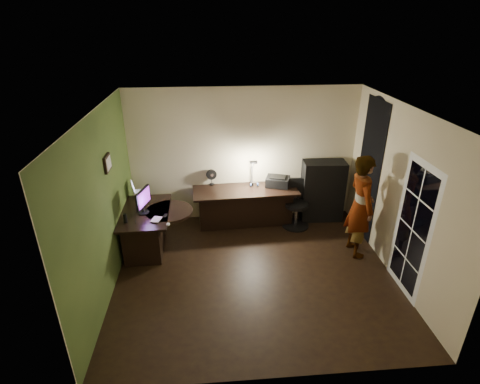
{
  "coord_description": "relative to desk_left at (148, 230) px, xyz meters",
  "views": [
    {
      "loc": [
        -0.67,
        -5.0,
        3.88
      ],
      "look_at": [
        -0.15,
        1.05,
        1.0
      ],
      "focal_mm": 28.0,
      "sensor_mm": 36.0,
      "label": 1
    }
  ],
  "objects": [
    {
      "name": "laptop",
      "position": [
        -0.15,
        0.61,
        0.59
      ],
      "size": [
        0.36,
        0.35,
        0.21
      ],
      "primitive_type": "cube",
      "rotation": [
        0.0,
        0.0,
        0.24
      ],
      "color": "silver",
      "rests_on": "laptop_stand"
    },
    {
      "name": "mouse",
      "position": [
        0.45,
        -0.54,
        0.42
      ],
      "size": [
        0.07,
        0.1,
        0.04
      ],
      "primitive_type": "ellipsoid",
      "rotation": [
        0.0,
        0.0,
        0.05
      ],
      "color": "silver",
      "rests_on": "desk_left"
    },
    {
      "name": "laptop_stand",
      "position": [
        -0.15,
        0.61,
        0.44
      ],
      "size": [
        0.24,
        0.2,
        0.09
      ],
      "primitive_type": "cube",
      "rotation": [
        0.0,
        0.0,
        -0.13
      ],
      "color": "silver",
      "rests_on": "desk_left"
    },
    {
      "name": "speaker",
      "position": [
        -0.26,
        -0.38,
        0.48
      ],
      "size": [
        0.08,
        0.08,
        0.16
      ],
      "primitive_type": "cylinder",
      "rotation": [
        0.0,
        0.0,
        -0.41
      ],
      "color": "black",
      "rests_on": "desk_left"
    },
    {
      "name": "monitor",
      "position": [
        -0.02,
        -0.07,
        0.56
      ],
      "size": [
        0.23,
        0.49,
        0.32
      ],
      "primitive_type": "cube",
      "rotation": [
        0.0,
        0.0,
        -0.29
      ],
      "color": "black",
      "rests_on": "desk_left"
    },
    {
      "name": "wall_left",
      "position": [
        -0.42,
        -0.88,
        0.96
      ],
      "size": [
        0.01,
        4.0,
        2.7
      ],
      "primitive_type": "cube",
      "color": "beige",
      "rests_on": "floor"
    },
    {
      "name": "phone",
      "position": [
        0.37,
        -0.22,
        0.4
      ],
      "size": [
        0.09,
        0.13,
        0.01
      ],
      "primitive_type": "cube",
      "rotation": [
        0.0,
        0.0,
        -0.26
      ],
      "color": "black",
      "rests_on": "desk_left"
    },
    {
      "name": "wall_front",
      "position": [
        1.83,
        -2.89,
        0.96
      ],
      "size": [
        4.5,
        0.01,
        2.7
      ],
      "primitive_type": "cube",
      "color": "beige",
      "rests_on": "floor"
    },
    {
      "name": "wall_right",
      "position": [
        4.08,
        -0.88,
        0.96
      ],
      "size": [
        0.01,
        4.0,
        2.7
      ],
      "primitive_type": "cube",
      "color": "beige",
      "rests_on": "floor"
    },
    {
      "name": "desk_left",
      "position": [
        0.0,
        0.0,
        0.0
      ],
      "size": [
        0.86,
        1.36,
        0.77
      ],
      "primitive_type": "cube",
      "rotation": [
        0.0,
        0.0,
        0.02
      ],
      "color": "black",
      "rests_on": "floor"
    },
    {
      "name": "desk_right",
      "position": [
        1.84,
        0.75,
        -0.0
      ],
      "size": [
        2.09,
        0.82,
        0.77
      ],
      "primitive_type": "cube",
      "rotation": [
        0.0,
        0.0,
        0.05
      ],
      "color": "black",
      "rests_on": "floor"
    },
    {
      "name": "desk_fan",
      "position": [
        1.18,
        1.04,
        0.56
      ],
      "size": [
        0.23,
        0.17,
        0.32
      ],
      "primitive_type": "cube",
      "rotation": [
        0.0,
        0.0,
        0.29
      ],
      "color": "black",
      "rests_on": "desk_right"
    },
    {
      "name": "floor",
      "position": [
        1.83,
        -0.88,
        -0.39
      ],
      "size": [
        4.5,
        4.0,
        0.01
      ],
      "primitive_type": "cube",
      "color": "black",
      "rests_on": "ground"
    },
    {
      "name": "green_wall_overlay",
      "position": [
        -0.41,
        -0.88,
        0.96
      ],
      "size": [
        0.0,
        4.0,
        2.7
      ],
      "primitive_type": "cube",
      "color": "#425923",
      "rests_on": "floor"
    },
    {
      "name": "framed_picture",
      "position": [
        -0.39,
        -0.43,
        1.46
      ],
      "size": [
        0.04,
        0.3,
        0.25
      ],
      "primitive_type": "cube",
      "color": "black",
      "rests_on": "wall_left"
    },
    {
      "name": "headphones",
      "position": [
        2.02,
        0.88,
        0.44
      ],
      "size": [
        0.18,
        0.08,
        0.08
      ],
      "primitive_type": "cube",
      "rotation": [
        0.0,
        0.0,
        0.01
      ],
      "color": "#2D4D9D",
      "rests_on": "desk_right"
    },
    {
      "name": "wall_back",
      "position": [
        1.83,
        1.12,
        0.96
      ],
      "size": [
        4.5,
        0.01,
        2.7
      ],
      "primitive_type": "cube",
      "color": "beige",
      "rests_on": "floor"
    },
    {
      "name": "arched_doorway",
      "position": [
        4.07,
        0.27,
        0.91
      ],
      "size": [
        0.01,
        0.9,
        2.6
      ],
      "primitive_type": "cube",
      "color": "black",
      "rests_on": "floor"
    },
    {
      "name": "ceiling",
      "position": [
        1.83,
        -0.88,
        2.32
      ],
      "size": [
        4.5,
        4.0,
        0.01
      ],
      "primitive_type": "cube",
      "color": "silver",
      "rests_on": "floor"
    },
    {
      "name": "office_chair",
      "position": [
        2.84,
        0.58,
        0.09
      ],
      "size": [
        0.56,
        0.56,
        0.96
      ],
      "primitive_type": "cube",
      "rotation": [
        0.0,
        0.0,
        -0.04
      ],
      "color": "black",
      "rests_on": "floor"
    },
    {
      "name": "desk_lamp",
      "position": [
        1.99,
        0.95,
        0.7
      ],
      "size": [
        0.23,
        0.31,
        0.61
      ],
      "primitive_type": "cube",
      "rotation": [
        0.0,
        0.0,
        0.34
      ],
      "color": "black",
      "rests_on": "desk_right"
    },
    {
      "name": "french_door",
      "position": [
        4.07,
        -1.43,
        0.66
      ],
      "size": [
        0.02,
        0.92,
        2.1
      ],
      "primitive_type": "cube",
      "color": "white",
      "rests_on": "floor"
    },
    {
      "name": "pen",
      "position": [
        -0.1,
        -0.38,
        0.4
      ],
      "size": [
        0.03,
        0.12,
        0.01
      ],
      "primitive_type": "cube",
      "rotation": [
        0.0,
        0.0,
        0.21
      ],
      "color": "black",
      "rests_on": "desk_left"
    },
    {
      "name": "person",
      "position": [
        3.7,
        -0.41,
        0.53
      ],
      "size": [
        0.48,
        0.69,
        1.84
      ],
      "primitive_type": "imported",
      "rotation": [
        0.0,
        0.0,
        1.64
      ],
      "color": "#D8A88C",
      "rests_on": "floor"
    },
    {
      "name": "cabinet",
      "position": [
        3.43,
        0.86,
        0.24
      ],
      "size": [
        0.86,
        0.46,
        1.26
      ],
      "primitive_type": "cube",
      "rotation": [
        0.0,
        0.0,
        -0.05
      ],
      "color": "black",
      "rests_on": "floor"
    },
    {
      "name": "printer",
      "position": [
        2.49,
        0.86,
        0.5
      ],
      "size": [
        0.54,
        0.47,
        0.2
      ],
      "primitive_type": "cube",
      "rotation": [
        0.0,
        0.0,
        -0.32
      ],
      "color": "black",
      "rests_on": "desk_right"
    },
    {
      "name": "notepad",
      "position": [
        0.23,
        -0.34,
        0.4
      ],
      "size": [
        0.19,
        0.23,
        0.01
      ],
      "primitive_type": "cube",
      "rotation": [
        0.0,
        0.0,
        -0.28
      ],
      "color": "silver",
      "rests_on": "desk_left"
    }
  ]
}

